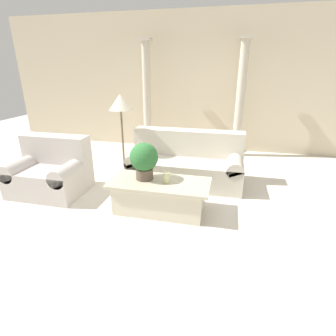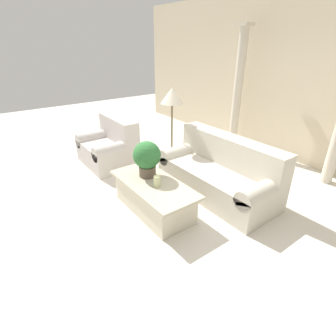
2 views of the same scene
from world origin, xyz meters
TOP-DOWN VIEW (x-y plane):
  - ground_plane at (0.00, 0.00)m, footprint 16.00×16.00m
  - wall_back at (0.00, 2.99)m, footprint 10.00×0.06m
  - sofa_long at (0.10, 0.78)m, footprint 1.99×0.87m
  - loveseat at (-2.03, -0.14)m, footprint 1.15×0.87m
  - coffee_table at (-0.10, -0.36)m, footprint 1.42×0.67m
  - potted_plant at (-0.33, -0.31)m, footprint 0.40×0.40m
  - pillar_candle at (0.01, -0.37)m, footprint 0.09×0.09m
  - floor_lamp at (-1.07, 0.70)m, footprint 0.40×0.40m
  - column_left at (-1.18, 2.58)m, footprint 0.26×0.26m
  - column_right at (0.99, 2.58)m, footprint 0.26×0.26m

SIDE VIEW (x-z plane):
  - ground_plane at x=0.00m, z-range 0.00..0.00m
  - coffee_table at x=-0.10m, z-range 0.01..0.46m
  - sofa_long at x=0.10m, z-range -0.10..0.81m
  - loveseat at x=-2.03m, z-range -0.09..0.82m
  - pillar_candle at x=0.01m, z-range 0.46..0.61m
  - potted_plant at x=-0.33m, z-range 0.49..1.02m
  - column_left at x=-1.18m, z-range 0.03..2.61m
  - column_right at x=0.99m, z-range 0.03..2.61m
  - floor_lamp at x=-1.07m, z-range 0.56..2.10m
  - wall_back at x=0.00m, z-range 0.00..3.20m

